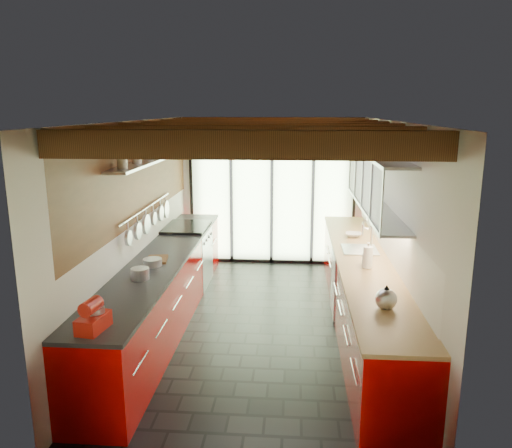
{
  "coord_description": "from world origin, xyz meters",
  "views": [
    {
      "loc": [
        0.4,
        -6.03,
        2.75
      ],
      "look_at": [
        -0.1,
        0.4,
        1.25
      ],
      "focal_mm": 35.0,
      "sensor_mm": 36.0,
      "label": 1
    }
  ],
  "objects_px": {
    "stand_mixer": "(93,317)",
    "bowl": "(353,235)",
    "paper_towel": "(368,258)",
    "soap_bottle": "(366,257)",
    "kettle": "(386,298)"
  },
  "relations": [
    {
      "from": "stand_mixer",
      "to": "soap_bottle",
      "type": "relative_size",
      "value": 1.71
    },
    {
      "from": "bowl",
      "to": "kettle",
      "type": "bearing_deg",
      "value": -90.0
    },
    {
      "from": "paper_towel",
      "to": "soap_bottle",
      "type": "distance_m",
      "value": 0.12
    },
    {
      "from": "kettle",
      "to": "soap_bottle",
      "type": "distance_m",
      "value": 1.33
    },
    {
      "from": "stand_mixer",
      "to": "paper_towel",
      "type": "distance_m",
      "value": 3.16
    },
    {
      "from": "kettle",
      "to": "soap_bottle",
      "type": "bearing_deg",
      "value": 90.0
    },
    {
      "from": "stand_mixer",
      "to": "bowl",
      "type": "height_order",
      "value": "stand_mixer"
    },
    {
      "from": "paper_towel",
      "to": "stand_mixer",
      "type": "bearing_deg",
      "value": -143.48
    },
    {
      "from": "kettle",
      "to": "soap_bottle",
      "type": "height_order",
      "value": "kettle"
    },
    {
      "from": "paper_towel",
      "to": "soap_bottle",
      "type": "height_order",
      "value": "paper_towel"
    },
    {
      "from": "stand_mixer",
      "to": "soap_bottle",
      "type": "height_order",
      "value": "stand_mixer"
    },
    {
      "from": "kettle",
      "to": "paper_towel",
      "type": "bearing_deg",
      "value": 90.0
    },
    {
      "from": "kettle",
      "to": "bowl",
      "type": "xyz_separation_m",
      "value": [
        0.0,
        2.69,
        -0.08
      ]
    },
    {
      "from": "stand_mixer",
      "to": "kettle",
      "type": "relative_size",
      "value": 1.2
    },
    {
      "from": "soap_bottle",
      "to": "bowl",
      "type": "xyz_separation_m",
      "value": [
        0.0,
        1.36,
        -0.07
      ]
    }
  ]
}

